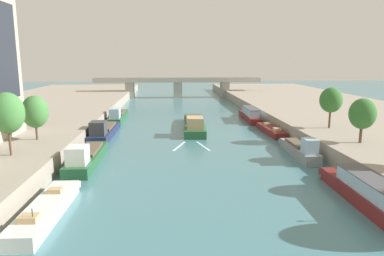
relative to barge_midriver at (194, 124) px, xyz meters
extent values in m
cube|color=gray|center=(-35.50, 5.76, 0.19)|extent=(36.00, 170.00, 2.38)
cube|color=gray|center=(32.95, 5.76, 0.19)|extent=(36.00, 170.00, 2.38)
cube|color=#235633|center=(0.03, 0.68, -0.36)|extent=(4.56, 19.55, 1.28)
cube|color=#235633|center=(0.51, 10.72, -0.23)|extent=(3.52, 1.43, 1.01)
cube|color=#235633|center=(0.03, 0.68, 0.31)|extent=(4.64, 19.56, 0.06)
cube|color=tan|center=(-0.28, -5.90, 1.30)|extent=(2.91, 4.01, 1.92)
cube|color=black|center=(-0.19, -3.96, 1.59)|extent=(2.18, 0.13, 0.54)
cube|color=brown|center=(0.13, 2.62, 0.52)|extent=(3.32, 10.21, 0.36)
cylinder|color=#232328|center=(0.30, -5.16, 0.89)|extent=(0.07, 0.07, 1.10)
cube|color=silver|center=(0.36, -13.40, -0.98)|extent=(1.73, 5.92, 0.03)
cube|color=silver|center=(-3.23, -13.23, -0.98)|extent=(2.27, 5.80, 0.03)
cube|color=silver|center=(-15.15, -37.46, -0.43)|extent=(2.71, 11.76, 1.14)
cube|color=silver|center=(-15.00, -31.26, -0.32)|extent=(2.33, 1.30, 0.94)
cube|color=silver|center=(-15.15, -37.46, 0.17)|extent=(2.76, 11.77, 0.06)
cube|color=tan|center=(-15.09, -34.88, 0.40)|extent=(1.23, 0.93, 0.40)
cube|color=tan|center=(-15.23, -40.74, 0.44)|extent=(1.36, 1.13, 0.48)
cylinder|color=#232328|center=(-14.88, -40.98, 0.75)|extent=(0.07, 0.07, 1.10)
cube|color=#235633|center=(-15.16, -21.41, -0.39)|extent=(2.98, 13.69, 1.22)
cube|color=#235633|center=(-15.13, -14.22, -0.27)|extent=(2.79, 1.27, 0.98)
cube|color=#235633|center=(-15.16, -21.41, 0.25)|extent=(3.04, 13.69, 0.06)
cube|color=white|center=(-15.18, -26.06, 1.29)|extent=(2.21, 2.74, 2.02)
cube|color=black|center=(-15.17, -24.68, 1.59)|extent=(1.76, 0.04, 0.56)
cube|color=brown|center=(-15.15, -20.04, 0.46)|extent=(2.31, 7.12, 0.36)
cylinder|color=#232328|center=(-14.74, -25.52, 0.83)|extent=(0.07, 0.07, 1.10)
cube|color=#1E284C|center=(-15.76, -4.84, -0.40)|extent=(3.31, 14.77, 1.19)
cube|color=#1E284C|center=(-15.66, 2.87, -0.28)|extent=(2.97, 1.29, 0.96)
cube|color=#1E284C|center=(-15.76, -4.84, 0.22)|extent=(3.37, 14.77, 0.06)
cube|color=#38383D|center=(-15.83, -9.85, 1.31)|extent=(2.37, 2.98, 2.12)
cube|color=black|center=(-15.81, -8.37, 1.63)|extent=(1.87, 0.05, 0.59)
cube|color=brown|center=(-15.74, -3.37, 0.43)|extent=(2.53, 7.69, 0.36)
cylinder|color=#232328|center=(-15.35, -9.27, 0.80)|extent=(0.07, 0.07, 1.10)
cube|color=#235633|center=(-15.59, 12.06, -0.42)|extent=(2.72, 14.90, 1.15)
cube|color=#235633|center=(-15.57, 19.86, -0.31)|extent=(2.55, 1.25, 0.94)
cube|color=#235633|center=(-15.59, 12.06, 0.18)|extent=(2.77, 14.90, 0.06)
cube|color=#9EBCD6|center=(-15.61, 7.00, 1.19)|extent=(2.02, 2.98, 1.95)
cube|color=black|center=(-15.60, 8.50, 1.48)|extent=(1.61, 0.03, 0.54)
cube|color=brown|center=(-15.59, 13.55, 0.39)|extent=(2.11, 7.75, 0.36)
cylinder|color=#232328|center=(-15.20, 7.59, 0.76)|extent=(0.07, 0.07, 1.10)
cube|color=maroon|center=(12.83, -36.62, -0.38)|extent=(2.89, 14.38, 1.25)
cube|color=maroon|center=(13.03, -29.12, -0.25)|extent=(2.40, 1.32, 0.99)
cube|color=maroon|center=(12.83, -36.62, 0.28)|extent=(2.94, 14.38, 0.06)
cube|color=#9EBCD6|center=(12.81, -37.34, 0.96)|extent=(2.30, 9.21, 1.31)
cube|color=#4C4C51|center=(12.81, -37.34, 1.66)|extent=(2.45, 9.49, 0.08)
cube|color=gray|center=(12.87, -19.87, -0.36)|extent=(2.32, 10.66, 1.27)
cube|color=gray|center=(12.96, -14.21, -0.24)|extent=(2.06, 1.30, 1.01)
cube|color=gray|center=(12.87, -19.87, 0.30)|extent=(2.36, 10.66, 0.06)
cube|color=#9EBCD6|center=(12.81, -23.48, 1.26)|extent=(1.64, 2.15, 1.86)
cube|color=black|center=(12.83, -22.41, 1.54)|extent=(1.29, 0.05, 0.52)
cube|color=brown|center=(12.89, -18.81, 0.51)|extent=(1.76, 5.55, 0.36)
cylinder|color=#232328|center=(13.14, -23.06, 0.88)|extent=(0.07, 0.07, 1.10)
cube|color=maroon|center=(13.31, -4.87, -0.47)|extent=(2.46, 10.80, 1.05)
cube|color=maroon|center=(13.10, 0.85, -0.37)|extent=(2.02, 1.29, 0.89)
cube|color=maroon|center=(13.31, -4.87, 0.08)|extent=(2.50, 10.81, 0.06)
cube|color=tan|center=(13.22, -2.51, 0.31)|extent=(1.07, 0.94, 0.40)
cube|color=tan|center=(13.41, -7.87, 0.35)|extent=(1.18, 1.14, 0.48)
cylinder|color=#232328|center=(13.73, -8.08, 0.66)|extent=(0.07, 0.07, 1.10)
cube|color=maroon|center=(12.82, 9.57, -0.38)|extent=(2.89, 13.67, 1.23)
cube|color=maroon|center=(13.06, 16.71, -0.26)|extent=(2.35, 1.33, 0.98)
cube|color=maroon|center=(12.82, 9.57, 0.26)|extent=(2.94, 13.68, 0.06)
cube|color=#9EBCD6|center=(12.79, 8.89, 1.02)|extent=(2.29, 8.77, 1.45)
cube|color=#4C4C51|center=(12.79, 8.89, 1.78)|extent=(2.44, 9.03, 0.08)
cylinder|color=#232328|center=(13.04, 5.48, 0.84)|extent=(0.07, 0.07, 1.10)
cylinder|color=brown|center=(-22.50, -25.89, 3.15)|extent=(0.26, 0.26, 3.54)
ellipsoid|color=#427F3D|center=(-22.50, -25.89, 6.17)|extent=(3.66, 3.66, 4.56)
cylinder|color=brown|center=(-22.42, -17.83, 2.66)|extent=(0.29, 0.29, 2.57)
ellipsoid|color=#427F3D|center=(-22.42, -17.83, 5.13)|extent=(3.43, 3.43, 4.29)
cylinder|color=brown|center=(19.79, -22.62, 2.72)|extent=(0.37, 0.37, 2.69)
ellipsoid|color=#336B2D|center=(19.79, -22.62, 5.15)|extent=(3.35, 3.35, 3.93)
cylinder|color=brown|center=(20.29, -12.48, 3.03)|extent=(0.32, 0.32, 3.31)
ellipsoid|color=#336B2D|center=(20.29, -12.48, 5.76)|extent=(3.45, 3.45, 3.88)
cube|color=#232833|center=(-26.35, -17.03, 13.05)|extent=(0.04, 9.76, 12.73)
cube|color=#9E998E|center=(-1.28, 57.32, 4.59)|extent=(56.46, 4.40, 0.60)
cube|color=#9E998E|center=(-1.28, 55.32, 5.34)|extent=(56.46, 0.30, 0.90)
cube|color=#9E998E|center=(-1.28, 59.32, 5.34)|extent=(56.46, 0.30, 0.90)
cube|color=#9E998E|center=(-17.50, 57.32, 1.65)|extent=(2.80, 3.60, 5.29)
cube|color=#9E998E|center=(-1.28, 57.32, 1.65)|extent=(2.80, 3.60, 5.29)
cube|color=#9E998E|center=(14.95, 57.32, 1.65)|extent=(2.80, 3.60, 5.29)
camera|label=1|loc=(-4.98, -66.30, 11.94)|focal=33.75mm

